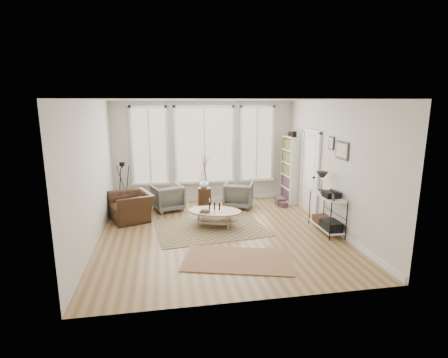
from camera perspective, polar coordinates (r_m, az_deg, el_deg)
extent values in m
plane|color=#A07C52|center=(7.87, -0.69, -8.84)|extent=(5.50, 5.50, 0.00)
plane|color=white|center=(7.33, -0.75, 12.79)|extent=(5.50, 5.50, 0.00)
cube|color=beige|center=(10.15, -3.21, 4.48)|extent=(5.20, 0.04, 2.90)
cube|color=beige|center=(4.84, 4.50, -4.49)|extent=(5.20, 0.04, 2.90)
cube|color=beige|center=(7.51, -20.71, 0.84)|extent=(0.04, 5.50, 2.90)
cube|color=beige|center=(8.28, 17.36, 2.10)|extent=(0.04, 5.50, 2.90)
cube|color=white|center=(10.42, -3.11, -3.12)|extent=(5.10, 0.04, 0.12)
cube|color=white|center=(8.62, 16.67, -7.03)|extent=(0.03, 5.40, 0.12)
cube|color=tan|center=(10.10, -3.21, 5.58)|extent=(1.60, 0.03, 2.10)
cube|color=tan|center=(10.04, -12.06, 5.29)|extent=(0.90, 0.03, 2.10)
cube|color=tan|center=(10.40, 5.35, 5.74)|extent=(0.90, 0.03, 2.10)
cube|color=white|center=(10.08, -3.20, 5.57)|extent=(1.74, 0.06, 2.24)
cube|color=white|center=(10.02, -12.07, 5.27)|extent=(1.04, 0.06, 2.24)
cube|color=white|center=(10.38, 5.37, 5.73)|extent=(1.04, 0.06, 2.24)
cube|color=white|center=(10.25, -3.11, -0.45)|extent=(4.10, 0.12, 0.06)
cube|color=silver|center=(9.36, 13.88, 0.96)|extent=(0.04, 0.88, 2.10)
cube|color=white|center=(9.30, 13.85, 2.46)|extent=(0.01, 0.55, 1.20)
cube|color=white|center=(8.91, 15.05, 0.33)|extent=(0.06, 0.08, 2.18)
cube|color=white|center=(9.79, 12.66, 1.52)|extent=(0.06, 0.08, 2.18)
cube|color=white|center=(9.20, 14.15, 7.62)|extent=(0.06, 1.06, 0.08)
sphere|color=black|center=(9.05, 14.44, 0.23)|extent=(0.06, 0.06, 0.06)
cube|color=white|center=(9.92, 11.56, 1.13)|extent=(0.30, 0.03, 1.90)
cube|color=white|center=(10.68, 9.97, 1.98)|extent=(0.30, 0.03, 1.90)
cube|color=white|center=(10.35, 11.51, 1.59)|extent=(0.02, 0.85, 1.90)
cube|color=white|center=(10.30, 10.74, 1.57)|extent=(0.30, 0.81, 1.90)
cube|color=brown|center=(10.30, 10.74, 1.57)|extent=(0.24, 0.75, 1.76)
cube|color=black|center=(9.97, 11.38, 7.17)|extent=(0.12, 0.10, 0.16)
sphere|color=#382317|center=(10.30, 10.67, 7.31)|extent=(0.14, 0.14, 0.14)
cube|color=white|center=(8.26, 16.33, -7.43)|extent=(0.37, 1.07, 0.03)
cube|color=white|center=(8.05, 16.64, -2.73)|extent=(0.37, 1.07, 0.02)
cylinder|color=black|center=(7.63, 16.99, -6.69)|extent=(0.02, 0.02, 0.85)
cylinder|color=black|center=(7.80, 19.37, -6.45)|extent=(0.02, 0.02, 0.85)
cylinder|color=black|center=(8.54, 13.82, -4.46)|extent=(0.02, 0.02, 0.85)
cylinder|color=black|center=(8.69, 16.00, -4.29)|extent=(0.02, 0.02, 0.85)
cylinder|color=black|center=(8.34, 15.60, -1.76)|extent=(0.14, 0.14, 0.02)
cylinder|color=black|center=(8.31, 15.66, -0.82)|extent=(0.02, 0.02, 0.30)
cone|color=black|center=(8.27, 15.74, 0.53)|extent=(0.28, 0.28, 0.18)
cube|color=black|center=(7.90, 17.15, -2.42)|extent=(0.32, 0.30, 0.13)
cube|color=black|center=(8.01, 17.17, -7.27)|extent=(0.32, 0.45, 0.20)
cube|color=#382317|center=(8.41, 15.71, -6.37)|extent=(0.32, 0.40, 0.16)
cube|color=black|center=(7.62, 17.40, -2.89)|extent=(0.02, 0.10, 0.14)
cube|color=black|center=(8.09, 15.66, -1.98)|extent=(0.02, 0.10, 0.12)
cube|color=black|center=(7.86, 18.73, 4.44)|extent=(0.03, 0.52, 0.38)
cube|color=silver|center=(7.85, 18.64, 4.44)|extent=(0.01, 0.44, 0.30)
cube|color=black|center=(8.29, 17.14, 5.62)|extent=(0.03, 0.24, 0.30)
cube|color=silver|center=(8.28, 17.05, 5.62)|extent=(0.01, 0.18, 0.24)
cube|color=brown|center=(8.17, -2.29, -7.97)|extent=(2.66, 2.13, 0.01)
cube|color=brown|center=(6.62, 2.32, -13.02)|extent=(2.22, 1.60, 0.01)
ellipsoid|color=#A2835D|center=(8.22, -1.49, -6.58)|extent=(1.23, 1.00, 0.03)
ellipsoid|color=#A2835D|center=(8.16, -1.50, -5.27)|extent=(1.44, 1.17, 0.04)
cylinder|color=#A2835D|center=(7.99, -3.75, -7.16)|extent=(0.04, 0.04, 0.35)
cylinder|color=#A2835D|center=(8.09, 1.14, -6.89)|extent=(0.04, 0.04, 0.35)
cylinder|color=#A2835D|center=(8.36, -4.04, -6.26)|extent=(0.04, 0.04, 0.35)
cylinder|color=#A2835D|center=(8.45, 0.63, -6.02)|extent=(0.04, 0.04, 0.35)
cylinder|color=black|center=(8.15, -2.38, -4.49)|extent=(0.04, 0.04, 0.18)
cylinder|color=black|center=(8.17, -1.56, -4.45)|extent=(0.04, 0.04, 0.18)
cylinder|color=black|center=(8.19, -0.74, -4.41)|extent=(0.04, 0.04, 0.18)
cube|color=#284727|center=(8.03, -3.09, -5.21)|extent=(0.22, 0.16, 0.06)
imported|color=slate|center=(9.50, -9.19, -3.03)|extent=(0.95, 0.96, 0.69)
imported|color=slate|center=(9.66, 2.38, -2.60)|extent=(0.97, 0.98, 0.70)
cylinder|color=#382317|center=(9.67, -3.19, -3.05)|extent=(0.37, 0.37, 0.55)
imported|color=silver|center=(9.59, -3.30, -0.69)|extent=(0.27, 0.27, 0.26)
imported|color=#382317|center=(8.94, -14.90, -4.34)|extent=(1.30, 1.22, 0.68)
cylinder|color=black|center=(9.48, -16.31, 1.98)|extent=(0.06, 0.06, 0.06)
cube|color=black|center=(9.47, -16.33, 2.37)|extent=(0.14, 0.11, 0.09)
cylinder|color=black|center=(9.40, -16.38, 2.29)|extent=(0.06, 0.07, 0.06)
cube|color=brown|center=(10.06, 9.18, -3.62)|extent=(0.25, 0.31, 0.20)
cube|color=brown|center=(9.86, 9.60, -4.13)|extent=(0.22, 0.26, 0.14)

